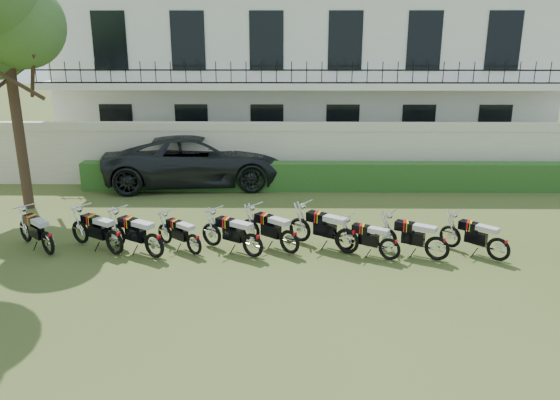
{
  "coord_description": "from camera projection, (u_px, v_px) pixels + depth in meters",
  "views": [
    {
      "loc": [
        -0.72,
        -11.62,
        5.38
      ],
      "look_at": [
        -0.88,
        1.74,
        1.29
      ],
      "focal_mm": 35.0,
      "sensor_mm": 36.0,
      "label": 1
    }
  ],
  "objects": [
    {
      "name": "tree_west_near",
      "position": [
        4.0,
        15.0,
        15.83
      ],
      "size": [
        3.4,
        3.2,
        7.9
      ],
      "color": "#473323",
      "rests_on": "ground"
    },
    {
      "name": "ground",
      "position": [
        317.0,
        275.0,
        12.68
      ],
      "size": [
        100.0,
        100.0,
        0.0
      ],
      "primitive_type": "plane",
      "color": "#3D4E1F",
      "rests_on": "ground"
    },
    {
      "name": "motorcycle_5",
      "position": [
        290.0,
        236.0,
        13.7
      ],
      "size": [
        1.58,
        1.33,
        1.07
      ],
      "rotation": [
        0.0,
        0.0,
        0.88
      ],
      "color": "black",
      "rests_on": "ground"
    },
    {
      "name": "motorcycle_2",
      "position": [
        154.0,
        240.0,
        13.45
      ],
      "size": [
        1.76,
        1.15,
        1.1
      ],
      "rotation": [
        0.0,
        0.0,
        1.01
      ],
      "color": "black",
      "rests_on": "ground"
    },
    {
      "name": "motorcycle_7",
      "position": [
        390.0,
        244.0,
        13.34
      ],
      "size": [
        1.58,
        0.95,
        0.96
      ],
      "rotation": [
        0.0,
        0.0,
        1.05
      ],
      "color": "black",
      "rests_on": "ground"
    },
    {
      "name": "motorcycle_0",
      "position": [
        47.0,
        238.0,
        13.64
      ],
      "size": [
        1.48,
        1.37,
        1.05
      ],
      "rotation": [
        0.0,
        0.0,
        0.83
      ],
      "color": "black",
      "rests_on": "ground"
    },
    {
      "name": "suv",
      "position": [
        198.0,
        159.0,
        20.07
      ],
      "size": [
        6.98,
        3.79,
        1.86
      ],
      "primitive_type": "imported",
      "rotation": [
        0.0,
        0.0,
        1.68
      ],
      "color": "black",
      "rests_on": "ground"
    },
    {
      "name": "motorcycle_1",
      "position": [
        114.0,
        237.0,
        13.66
      ],
      "size": [
        1.72,
        1.17,
        1.08
      ],
      "rotation": [
        0.0,
        0.0,
        0.99
      ],
      "color": "black",
      "rests_on": "ground"
    },
    {
      "name": "hedge",
      "position": [
        335.0,
        176.0,
        19.4
      ],
      "size": [
        18.0,
        0.6,
        1.0
      ],
      "primitive_type": "cube",
      "color": "#274F1C",
      "rests_on": "ground"
    },
    {
      "name": "motorcycle_9",
      "position": [
        499.0,
        244.0,
        13.28
      ],
      "size": [
        1.43,
        1.34,
        1.02
      ],
      "rotation": [
        0.0,
        0.0,
        0.82
      ],
      "color": "black",
      "rests_on": "ground"
    },
    {
      "name": "building",
      "position": [
        303.0,
        71.0,
        24.93
      ],
      "size": [
        20.4,
        9.6,
        7.4
      ],
      "color": "white",
      "rests_on": "ground"
    },
    {
      "name": "motorcycle_4",
      "position": [
        253.0,
        239.0,
        13.49
      ],
      "size": [
        1.69,
        1.16,
        1.07
      ],
      "rotation": [
        0.0,
        0.0,
        0.99
      ],
      "color": "black",
      "rests_on": "ground"
    },
    {
      "name": "motorcycle_6",
      "position": [
        347.0,
        235.0,
        13.72
      ],
      "size": [
        1.78,
        1.25,
        1.14
      ],
      "rotation": [
        0.0,
        0.0,
        0.97
      ],
      "color": "black",
      "rests_on": "ground"
    },
    {
      "name": "motorcycle_3",
      "position": [
        194.0,
        239.0,
        13.66
      ],
      "size": [
        1.36,
        1.18,
        0.94
      ],
      "rotation": [
        0.0,
        0.0,
        0.87
      ],
      "color": "black",
      "rests_on": "ground"
    },
    {
      "name": "perimeter_wall",
      "position": [
        306.0,
        153.0,
        19.98
      ],
      "size": [
        30.0,
        0.35,
        2.3
      ],
      "color": "beige",
      "rests_on": "ground"
    },
    {
      "name": "motorcycle_8",
      "position": [
        438.0,
        243.0,
        13.3
      ],
      "size": [
        1.73,
        1.05,
        1.06
      ],
      "rotation": [
        0.0,
        0.0,
        1.05
      ],
      "color": "black",
      "rests_on": "ground"
    }
  ]
}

